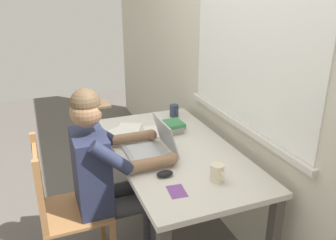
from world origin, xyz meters
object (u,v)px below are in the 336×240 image
Objects in this scene: book_stack_main at (173,126)px; coffee_mug_dark at (174,111)px; desk at (174,162)px; landscape_photo_print at (177,191)px; computer_mouse at (165,174)px; wooden_chair at (67,211)px; coffee_mug_white at (217,173)px; laptop at (153,146)px; seated_person at (108,171)px.

coffee_mug_dark is at bearing 155.91° from book_stack_main.
landscape_photo_print is (0.48, -0.19, 0.10)m from desk.
computer_mouse is 0.77× the size of landscape_photo_print.
wooden_chair reaches higher than coffee_mug_dark.
book_stack_main is at bearing 177.19° from coffee_mug_white.
desk is at bearing 148.59° from computer_mouse.
laptop is at bearing -41.08° from book_stack_main.
desk is 0.22m from laptop.
landscape_photo_print is (0.46, 0.27, 0.07)m from seated_person.
coffee_mug_dark is 0.54× the size of book_stack_main.
desk is 1.16× the size of seated_person.
computer_mouse reaches higher than landscape_photo_print.
book_stack_main is (-0.31, 0.57, 0.11)m from seated_person.
computer_mouse is at bearing -173.04° from landscape_photo_print.
seated_person reaches higher than wooden_chair.
wooden_chair reaches higher than landscape_photo_print.
coffee_mug_dark is (-0.88, 0.42, 0.03)m from computer_mouse.
laptop is at bearing 173.94° from computer_mouse.
coffee_mug_white is at bearing 59.78° from computer_mouse.
seated_person is 0.70m from coffee_mug_white.
laptop reaches higher than book_stack_main.
book_stack_main reaches higher than computer_mouse.
seated_person is 12.48× the size of computer_mouse.
laptop is (0.01, -0.16, 0.15)m from desk.
seated_person reaches higher than coffee_mug_white.
wooden_chair is 2.86× the size of laptop.
book_stack_main is (-0.31, 0.85, 0.33)m from wooden_chair.
desk is 13.10× the size of coffee_mug_dark.
coffee_mug_white is at bearing 61.35° from wooden_chair.
coffee_mug_white reaches higher than computer_mouse.
coffee_mug_white is 0.56× the size of book_stack_main.
laptop is (-0.01, 0.30, 0.12)m from seated_person.
seated_person is 6.08× the size of book_stack_main.
wooden_chair is at bearing -88.55° from desk.
coffee_mug_white is at bearing 26.94° from laptop.
seated_person is at bearing 90.00° from wooden_chair.
coffee_mug_white is (0.45, 0.23, -0.00)m from laptop.
laptop is at bearing 90.50° from wooden_chair.
seated_person is 0.36m from wooden_chair.
computer_mouse is (0.30, -0.03, -0.04)m from laptop.
coffee_mug_dark is 1.13m from landscape_photo_print.
desk is 12.60× the size of coffee_mug_white.
seated_person is at bearing -49.67° from coffee_mug_dark.
book_stack_main is (-0.29, 0.11, 0.14)m from desk.
book_stack_main is at bearing 164.93° from landscape_photo_print.
coffee_mug_dark is (-0.59, 0.97, 0.34)m from wooden_chair.
wooden_chair is at bearing -118.65° from coffee_mug_white.
book_stack_main is at bearing 118.56° from seated_person.
landscape_photo_print is at bearing -3.38° from laptop.
wooden_chair reaches higher than coffee_mug_white.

